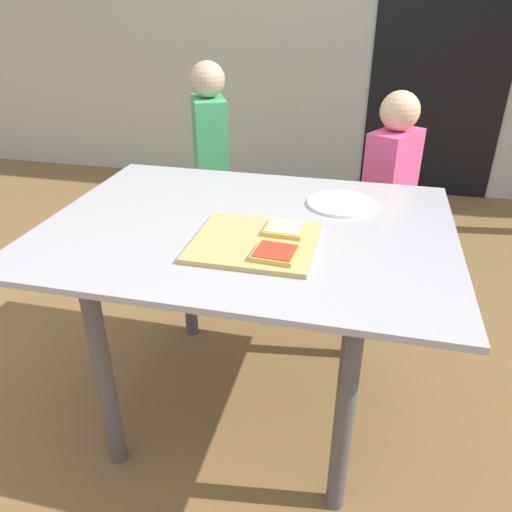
{
  "coord_description": "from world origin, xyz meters",
  "views": [
    {
      "loc": [
        0.33,
        -1.3,
        1.31
      ],
      "look_at": [
        0.03,
        0.0,
        0.6
      ],
      "focal_mm": 34.54,
      "sensor_mm": 36.0,
      "label": 1
    }
  ],
  "objects_px": {
    "plate_white_right": "(342,203)",
    "pizza_slice_near_right": "(275,253)",
    "dining_table": "(248,255)",
    "child_left": "(211,163)",
    "cutting_board": "(255,242)",
    "pizza_slice_far_right": "(285,229)",
    "child_right": "(389,193)"
  },
  "relations": [
    {
      "from": "plate_white_right",
      "to": "child_right",
      "type": "xyz_separation_m",
      "value": [
        0.17,
        0.56,
        -0.16
      ]
    },
    {
      "from": "pizza_slice_near_right",
      "to": "child_right",
      "type": "distance_m",
      "value": 1.04
    },
    {
      "from": "dining_table",
      "to": "pizza_slice_far_right",
      "type": "distance_m",
      "value": 0.19
    },
    {
      "from": "child_right",
      "to": "plate_white_right",
      "type": "bearing_deg",
      "value": -106.69
    },
    {
      "from": "cutting_board",
      "to": "plate_white_right",
      "type": "distance_m",
      "value": 0.4
    },
    {
      "from": "pizza_slice_far_right",
      "to": "pizza_slice_near_right",
      "type": "relative_size",
      "value": 0.98
    },
    {
      "from": "dining_table",
      "to": "pizza_slice_near_right",
      "type": "bearing_deg",
      "value": -58.51
    },
    {
      "from": "pizza_slice_far_right",
      "to": "child_left",
      "type": "bearing_deg",
      "value": 119.8
    },
    {
      "from": "plate_white_right",
      "to": "pizza_slice_near_right",
      "type": "bearing_deg",
      "value": -107.94
    },
    {
      "from": "dining_table",
      "to": "plate_white_right",
      "type": "height_order",
      "value": "plate_white_right"
    },
    {
      "from": "cutting_board",
      "to": "child_left",
      "type": "relative_size",
      "value": 0.31
    },
    {
      "from": "pizza_slice_near_right",
      "to": "child_left",
      "type": "relative_size",
      "value": 0.11
    },
    {
      "from": "child_left",
      "to": "child_right",
      "type": "bearing_deg",
      "value": -5.27
    },
    {
      "from": "cutting_board",
      "to": "child_right",
      "type": "distance_m",
      "value": 0.99
    },
    {
      "from": "dining_table",
      "to": "pizza_slice_far_right",
      "type": "bearing_deg",
      "value": -23.73
    },
    {
      "from": "dining_table",
      "to": "pizza_slice_far_right",
      "type": "relative_size",
      "value": 10.52
    },
    {
      "from": "plate_white_right",
      "to": "child_right",
      "type": "height_order",
      "value": "child_right"
    },
    {
      "from": "cutting_board",
      "to": "pizza_slice_far_right",
      "type": "bearing_deg",
      "value": 45.16
    },
    {
      "from": "dining_table",
      "to": "pizza_slice_far_right",
      "type": "height_order",
      "value": "pizza_slice_far_right"
    },
    {
      "from": "pizza_slice_far_right",
      "to": "plate_white_right",
      "type": "bearing_deg",
      "value": 62.85
    },
    {
      "from": "dining_table",
      "to": "cutting_board",
      "type": "height_order",
      "value": "cutting_board"
    },
    {
      "from": "dining_table",
      "to": "child_left",
      "type": "bearing_deg",
      "value": 114.91
    },
    {
      "from": "pizza_slice_far_right",
      "to": "child_left",
      "type": "xyz_separation_m",
      "value": [
        -0.52,
        0.91,
        -0.13
      ]
    },
    {
      "from": "dining_table",
      "to": "child_right",
      "type": "height_order",
      "value": "child_right"
    },
    {
      "from": "cutting_board",
      "to": "pizza_slice_near_right",
      "type": "distance_m",
      "value": 0.11
    },
    {
      "from": "cutting_board",
      "to": "child_right",
      "type": "xyz_separation_m",
      "value": [
        0.38,
        0.9,
        -0.16
      ]
    },
    {
      "from": "cutting_board",
      "to": "child_right",
      "type": "relative_size",
      "value": 0.34
    },
    {
      "from": "child_left",
      "to": "cutting_board",
      "type": "bearing_deg",
      "value": -65.39
    },
    {
      "from": "dining_table",
      "to": "child_left",
      "type": "xyz_separation_m",
      "value": [
        -0.4,
        0.85,
        0.0
      ]
    },
    {
      "from": "dining_table",
      "to": "pizza_slice_far_right",
      "type": "xyz_separation_m",
      "value": [
        0.12,
        -0.05,
        0.13
      ]
    },
    {
      "from": "dining_table",
      "to": "cutting_board",
      "type": "bearing_deg",
      "value": -67.49
    },
    {
      "from": "child_left",
      "to": "pizza_slice_near_right",
      "type": "bearing_deg",
      "value": -63.75
    }
  ]
}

